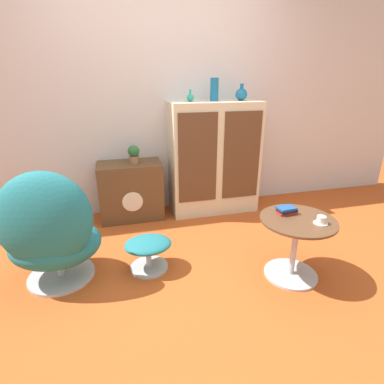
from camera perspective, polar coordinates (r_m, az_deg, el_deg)
ground_plane at (r=2.44m, az=0.36°, el=-16.52°), size 12.00×12.00×0.00m
wall_back at (r=3.42m, az=-6.41°, el=17.86°), size 6.40×0.06×2.60m
sideboard at (r=3.42m, az=4.16°, el=6.45°), size 0.99×0.44×1.25m
tv_console at (r=3.37m, az=-11.53°, el=0.26°), size 0.67×0.41×0.63m
egg_chair at (r=2.42m, az=-25.40°, el=-7.02°), size 0.77×0.72×0.93m
ottoman at (r=2.49m, az=-8.35°, el=-10.51°), size 0.38×0.32×0.27m
coffee_table at (r=2.46m, az=19.02°, el=-8.98°), size 0.56×0.56×0.50m
vase_leftmost at (r=3.24m, az=-0.32°, el=17.56°), size 0.08×0.08×0.12m
vase_inner_left at (r=3.31m, az=4.28°, el=18.90°), size 0.09×0.09×0.23m
vase_inner_right at (r=3.42m, az=9.38°, el=17.92°), size 0.13×0.13×0.17m
potted_plant at (r=3.25m, az=-11.04°, el=7.18°), size 0.12×0.12×0.19m
teacup at (r=2.35m, az=23.36°, el=-5.02°), size 0.10×0.10×0.06m
book_stack at (r=2.42m, az=17.56°, el=-3.32°), size 0.15×0.11×0.05m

